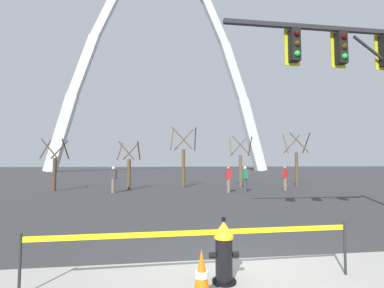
{
  "coord_description": "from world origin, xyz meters",
  "views": [
    {
      "loc": [
        -1.49,
        -4.98,
        1.83
      ],
      "look_at": [
        -0.12,
        5.0,
        2.5
      ],
      "focal_mm": 26.19,
      "sensor_mm": 36.0,
      "label": 1
    }
  ],
  "objects_px": {
    "pedestrian_near_trees": "(245,179)",
    "fire_hydrant": "(224,252)",
    "traffic_cone_by_hydrant": "(202,279)",
    "traffic_signal_gantry": "(376,77)",
    "pedestrian_standing_center": "(113,179)",
    "monument_arch": "(161,74)",
    "pedestrian_walking_right": "(285,178)",
    "pedestrian_walking_left": "(228,179)"
  },
  "relations": [
    {
      "from": "pedestrian_walking_left",
      "to": "traffic_signal_gantry",
      "type": "bearing_deg",
      "value": -79.98
    },
    {
      "from": "fire_hydrant",
      "to": "pedestrian_walking_right",
      "type": "bearing_deg",
      "value": 60.47
    },
    {
      "from": "monument_arch",
      "to": "fire_hydrant",
      "type": "bearing_deg",
      "value": -90.43
    },
    {
      "from": "fire_hydrant",
      "to": "traffic_signal_gantry",
      "type": "distance_m",
      "value": 7.0
    },
    {
      "from": "fire_hydrant",
      "to": "pedestrian_walking_left",
      "type": "bearing_deg",
      "value": 74.43
    },
    {
      "from": "pedestrian_walking_left",
      "to": "pedestrian_standing_center",
      "type": "relative_size",
      "value": 1.0
    },
    {
      "from": "pedestrian_walking_left",
      "to": "pedestrian_walking_right",
      "type": "xyz_separation_m",
      "value": [
        4.15,
        0.98,
        0.0
      ]
    },
    {
      "from": "traffic_cone_by_hydrant",
      "to": "traffic_signal_gantry",
      "type": "distance_m",
      "value": 7.69
    },
    {
      "from": "fire_hydrant",
      "to": "pedestrian_standing_center",
      "type": "height_order",
      "value": "pedestrian_standing_center"
    },
    {
      "from": "pedestrian_walking_left",
      "to": "monument_arch",
      "type": "bearing_deg",
      "value": 94.09
    },
    {
      "from": "pedestrian_walking_left",
      "to": "pedestrian_near_trees",
      "type": "height_order",
      "value": "same"
    },
    {
      "from": "monument_arch",
      "to": "pedestrian_standing_center",
      "type": "bearing_deg",
      "value": -95.31
    },
    {
      "from": "fire_hydrant",
      "to": "monument_arch",
      "type": "distance_m",
      "value": 58.91
    },
    {
      "from": "fire_hydrant",
      "to": "traffic_cone_by_hydrant",
      "type": "distance_m",
      "value": 0.83
    },
    {
      "from": "fire_hydrant",
      "to": "monument_arch",
      "type": "bearing_deg",
      "value": 89.57
    },
    {
      "from": "pedestrian_walking_right",
      "to": "fire_hydrant",
      "type": "bearing_deg",
      "value": -119.53
    },
    {
      "from": "traffic_signal_gantry",
      "to": "monument_arch",
      "type": "height_order",
      "value": "monument_arch"
    },
    {
      "from": "fire_hydrant",
      "to": "pedestrian_walking_left",
      "type": "xyz_separation_m",
      "value": [
        3.48,
        12.48,
        0.35
      ]
    },
    {
      "from": "traffic_cone_by_hydrant",
      "to": "fire_hydrant",
      "type": "bearing_deg",
      "value": 55.77
    },
    {
      "from": "traffic_signal_gantry",
      "to": "pedestrian_standing_center",
      "type": "xyz_separation_m",
      "value": [
        -8.68,
        10.5,
        -3.45
      ]
    },
    {
      "from": "pedestrian_walking_left",
      "to": "pedestrian_near_trees",
      "type": "bearing_deg",
      "value": 8.3
    },
    {
      "from": "traffic_signal_gantry",
      "to": "pedestrian_walking_right",
      "type": "bearing_deg",
      "value": 77.18
    },
    {
      "from": "pedestrian_walking_left",
      "to": "pedestrian_walking_right",
      "type": "bearing_deg",
      "value": 13.35
    },
    {
      "from": "traffic_cone_by_hydrant",
      "to": "traffic_signal_gantry",
      "type": "relative_size",
      "value": 0.11
    },
    {
      "from": "monument_arch",
      "to": "pedestrian_walking_right",
      "type": "height_order",
      "value": "monument_arch"
    },
    {
      "from": "pedestrian_walking_right",
      "to": "traffic_cone_by_hydrant",
      "type": "bearing_deg",
      "value": -119.76
    },
    {
      "from": "monument_arch",
      "to": "pedestrian_standing_center",
      "type": "xyz_separation_m",
      "value": [
        -3.9,
        -42.0,
        -20.05
      ]
    },
    {
      "from": "pedestrian_near_trees",
      "to": "fire_hydrant",
      "type": "bearing_deg",
      "value": -109.94
    },
    {
      "from": "traffic_cone_by_hydrant",
      "to": "pedestrian_walking_left",
      "type": "bearing_deg",
      "value": 73.33
    },
    {
      "from": "fire_hydrant",
      "to": "traffic_signal_gantry",
      "type": "bearing_deg",
      "value": 28.09
    },
    {
      "from": "traffic_cone_by_hydrant",
      "to": "monument_arch",
      "type": "relative_size",
      "value": 0.02
    },
    {
      "from": "traffic_signal_gantry",
      "to": "monument_arch",
      "type": "xyz_separation_m",
      "value": [
        -4.78,
        52.49,
        16.6
      ]
    },
    {
      "from": "monument_arch",
      "to": "pedestrian_near_trees",
      "type": "height_order",
      "value": "monument_arch"
    },
    {
      "from": "pedestrian_walking_left",
      "to": "pedestrian_near_trees",
      "type": "xyz_separation_m",
      "value": [
        1.11,
        0.16,
        0.0
      ]
    },
    {
      "from": "pedestrian_near_trees",
      "to": "traffic_cone_by_hydrant",
      "type": "bearing_deg",
      "value": -110.75
    },
    {
      "from": "fire_hydrant",
      "to": "traffic_cone_by_hydrant",
      "type": "height_order",
      "value": "fire_hydrant"
    },
    {
      "from": "fire_hydrant",
      "to": "traffic_cone_by_hydrant",
      "type": "relative_size",
      "value": 1.36
    },
    {
      "from": "pedestrian_standing_center",
      "to": "pedestrian_near_trees",
      "type": "xyz_separation_m",
      "value": [
        8.07,
        -0.63,
        0.0
      ]
    },
    {
      "from": "pedestrian_walking_left",
      "to": "pedestrian_standing_center",
      "type": "bearing_deg",
      "value": 173.52
    },
    {
      "from": "pedestrian_standing_center",
      "to": "monument_arch",
      "type": "bearing_deg",
      "value": 84.69
    },
    {
      "from": "traffic_cone_by_hydrant",
      "to": "pedestrian_standing_center",
      "type": "distance_m",
      "value": 14.28
    },
    {
      "from": "pedestrian_standing_center",
      "to": "pedestrian_near_trees",
      "type": "height_order",
      "value": "same"
    }
  ]
}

